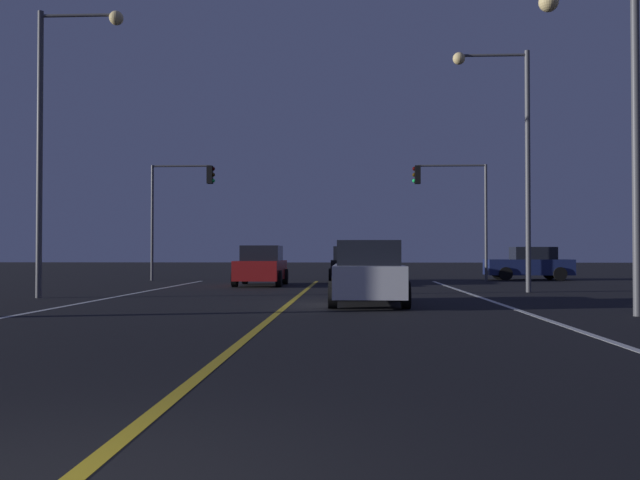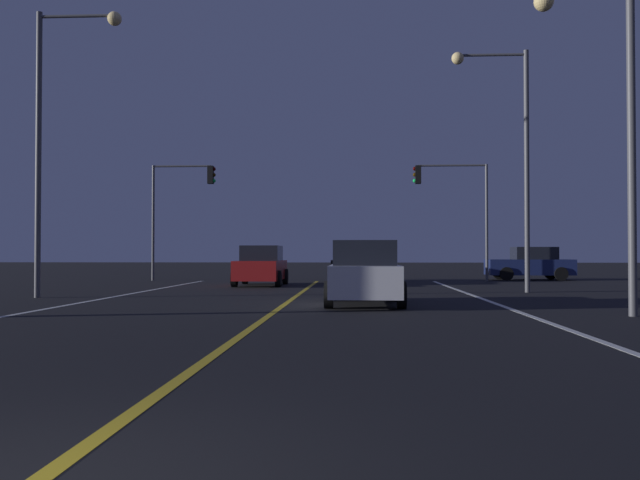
{
  "view_description": "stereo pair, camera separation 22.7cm",
  "coord_description": "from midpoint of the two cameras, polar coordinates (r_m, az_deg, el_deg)",
  "views": [
    {
      "loc": [
        1.68,
        -3.61,
        1.36
      ],
      "look_at": [
        0.29,
        27.02,
        1.97
      ],
      "focal_mm": 38.4,
      "sensor_mm": 36.0,
      "label": 1
    },
    {
      "loc": [
        1.91,
        -3.61,
        1.36
      ],
      "look_at": [
        0.29,
        27.02,
        1.97
      ],
      "focal_mm": 38.4,
      "sensor_mm": 36.0,
      "label": 2
    }
  ],
  "objects": [
    {
      "name": "car_lead_same_lane",
      "position": [
        18.24,
        4.08,
        -2.83
      ],
      "size": [
        2.02,
        4.3,
        1.7
      ],
      "rotation": [
        0.0,
        0.0,
        1.57
      ],
      "color": "black",
      "rests_on": "ground"
    },
    {
      "name": "lane_edge_right",
      "position": [
        16.12,
        17.13,
        -5.92
      ],
      "size": [
        0.16,
        35.94,
        0.01
      ],
      "primitive_type": "cube",
      "color": "silver",
      "rests_on": "ground"
    },
    {
      "name": "car_ahead_far",
      "position": [
        32.76,
        2.8,
        -2.08
      ],
      "size": [
        2.02,
        4.3,
        1.7
      ],
      "rotation": [
        0.0,
        0.0,
        1.57
      ],
      "color": "black",
      "rests_on": "ground"
    },
    {
      "name": "street_lamp_right_far",
      "position": [
        25.25,
        15.75,
        8.13
      ],
      "size": [
        2.7,
        0.44,
        8.54
      ],
      "rotation": [
        0.0,
        0.0,
        3.14
      ],
      "color": "#4C4C51",
      "rests_on": "ground"
    },
    {
      "name": "car_crossing_side",
      "position": [
        36.87,
        17.3,
        -1.92
      ],
      "size": [
        4.3,
        2.02,
        1.7
      ],
      "rotation": [
        0.0,
        0.0,
        3.14
      ],
      "color": "black",
      "rests_on": "ground"
    },
    {
      "name": "traffic_light_near_left",
      "position": [
        35.26,
        -11.23,
        3.69
      ],
      "size": [
        3.26,
        0.36,
        5.83
      ],
      "color": "#4C4C51",
      "rests_on": "ground"
    },
    {
      "name": "lane_edge_left",
      "position": [
        17.35,
        -22.71,
        -5.54
      ],
      "size": [
        0.16,
        35.94,
        0.01
      ],
      "primitive_type": "cube",
      "color": "silver",
      "rests_on": "ground"
    },
    {
      "name": "lane_center_divider",
      "position": [
        15.75,
        -3.56,
        -6.09
      ],
      "size": [
        0.16,
        35.94,
        0.01
      ],
      "primitive_type": "cube",
      "color": "gold",
      "rests_on": "ground"
    },
    {
      "name": "street_lamp_left_mid",
      "position": [
        22.91,
        -20.8,
        9.57
      ],
      "size": [
        2.68,
        0.44,
        8.87
      ],
      "color": "#4C4C51",
      "rests_on": "ground"
    },
    {
      "name": "street_lamp_right_near",
      "position": [
        16.5,
        23.15,
        10.34
      ],
      "size": [
        2.17,
        0.44,
        7.17
      ],
      "rotation": [
        0.0,
        0.0,
        3.14
      ],
      "color": "#4C4C51",
      "rests_on": "ground"
    },
    {
      "name": "car_oncoming",
      "position": [
        29.28,
        -4.71,
        -2.19
      ],
      "size": [
        2.02,
        4.3,
        1.7
      ],
      "rotation": [
        0.0,
        0.0,
        -1.57
      ],
      "color": "black",
      "rests_on": "ground"
    },
    {
      "name": "traffic_light_near_right",
      "position": [
        34.52,
        11.11,
        3.77
      ],
      "size": [
        3.69,
        0.36,
        5.78
      ],
      "rotation": [
        0.0,
        0.0,
        3.14
      ],
      "color": "#4C4C51",
      "rests_on": "ground"
    }
  ]
}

